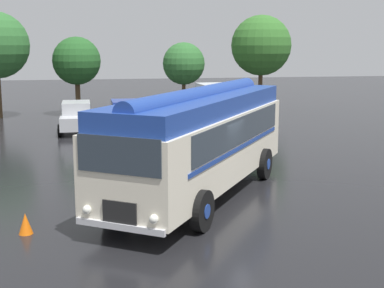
# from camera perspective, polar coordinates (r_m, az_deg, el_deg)

# --- Properties ---
(ground_plane) EXTENTS (120.00, 120.00, 0.00)m
(ground_plane) POSITION_cam_1_polar(r_m,az_deg,el_deg) (16.83, 1.57, -5.89)
(ground_plane) COLOR black
(vintage_bus) EXTENTS (7.64, 9.74, 3.49)m
(vintage_bus) POSITION_cam_1_polar(r_m,az_deg,el_deg) (16.81, 0.94, 0.73)
(vintage_bus) COLOR silver
(vintage_bus) RESTS_ON ground
(car_near_left) EXTENTS (2.00, 4.22, 1.66)m
(car_near_left) POSITION_cam_1_polar(r_m,az_deg,el_deg) (30.18, -12.21, 2.87)
(car_near_left) COLOR #B7BABF
(car_near_left) RESTS_ON ground
(car_mid_left) EXTENTS (1.99, 4.22, 1.66)m
(car_mid_left) POSITION_cam_1_polar(r_m,az_deg,el_deg) (30.44, -7.10, 3.09)
(car_mid_left) COLOR navy
(car_mid_left) RESTS_ON ground
(car_mid_right) EXTENTS (2.20, 4.32, 1.66)m
(car_mid_right) POSITION_cam_1_polar(r_m,az_deg,el_deg) (30.42, -2.14, 3.16)
(car_mid_right) COLOR silver
(car_mid_right) RESTS_ON ground
(box_van) EXTENTS (2.57, 5.86, 2.50)m
(box_van) POSITION_cam_1_polar(r_m,az_deg,el_deg) (30.22, 3.42, 4.08)
(box_van) COLOR #B2B7BC
(box_van) RESTS_ON ground
(tree_left_of_centre) EXTENTS (3.21, 3.21, 5.29)m
(tree_left_of_centre) POSITION_cam_1_polar(r_m,az_deg,el_deg) (37.04, -12.39, 8.69)
(tree_left_of_centre) COLOR #4C3823
(tree_left_of_centre) RESTS_ON ground
(tree_centre) EXTENTS (2.84, 2.84, 4.92)m
(tree_centre) POSITION_cam_1_polar(r_m,az_deg,el_deg) (36.43, -1.05, 8.51)
(tree_centre) COLOR #4C3823
(tree_centre) RESTS_ON ground
(tree_right_of_centre) EXTENTS (4.23, 4.23, 6.82)m
(tree_right_of_centre) POSITION_cam_1_polar(r_m,az_deg,el_deg) (38.47, 7.42, 10.43)
(tree_right_of_centre) COLOR #4C3823
(tree_right_of_centre) RESTS_ON ground
(traffic_cone) EXTENTS (0.36, 0.36, 0.55)m
(traffic_cone) POSITION_cam_1_polar(r_m,az_deg,el_deg) (14.40, -17.34, -8.10)
(traffic_cone) COLOR orange
(traffic_cone) RESTS_ON ground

